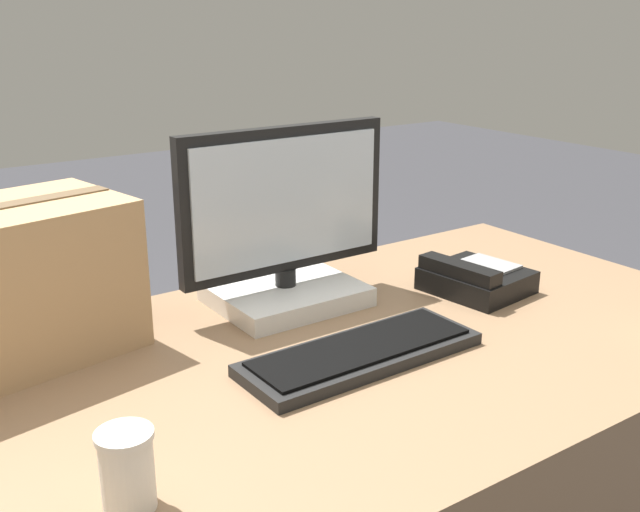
{
  "coord_description": "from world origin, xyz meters",
  "views": [
    {
      "loc": [
        -0.69,
        -1.01,
        1.34
      ],
      "look_at": [
        0.07,
        0.1,
        0.9
      ],
      "focal_mm": 42.0,
      "sensor_mm": 36.0,
      "label": 1
    }
  ],
  "objects_px": {
    "monitor": "(285,238)",
    "cardboard_box": "(12,283)",
    "paper_cup_left": "(127,470)",
    "desk_phone": "(475,279)",
    "keyboard": "(361,353)"
  },
  "relations": [
    {
      "from": "desk_phone",
      "to": "cardboard_box",
      "type": "height_order",
      "value": "cardboard_box"
    },
    {
      "from": "desk_phone",
      "to": "paper_cup_left",
      "type": "bearing_deg",
      "value": -169.35
    },
    {
      "from": "paper_cup_left",
      "to": "cardboard_box",
      "type": "xyz_separation_m",
      "value": [
        -0.0,
        0.53,
        0.08
      ]
    },
    {
      "from": "paper_cup_left",
      "to": "keyboard",
      "type": "bearing_deg",
      "value": 18.53
    },
    {
      "from": "desk_phone",
      "to": "cardboard_box",
      "type": "xyz_separation_m",
      "value": [
        -0.91,
        0.24,
        0.11
      ]
    },
    {
      "from": "keyboard",
      "to": "paper_cup_left",
      "type": "bearing_deg",
      "value": -162.16
    },
    {
      "from": "paper_cup_left",
      "to": "cardboard_box",
      "type": "height_order",
      "value": "cardboard_box"
    },
    {
      "from": "paper_cup_left",
      "to": "cardboard_box",
      "type": "relative_size",
      "value": 0.25
    },
    {
      "from": "monitor",
      "to": "desk_phone",
      "type": "bearing_deg",
      "value": -25.33
    },
    {
      "from": "desk_phone",
      "to": "keyboard",
      "type": "bearing_deg",
      "value": -170.21
    },
    {
      "from": "keyboard",
      "to": "paper_cup_left",
      "type": "relative_size",
      "value": 4.2
    },
    {
      "from": "paper_cup_left",
      "to": "desk_phone",
      "type": "bearing_deg",
      "value": 17.81
    },
    {
      "from": "desk_phone",
      "to": "monitor",
      "type": "bearing_deg",
      "value": 147.5
    },
    {
      "from": "cardboard_box",
      "to": "monitor",
      "type": "bearing_deg",
      "value": -6.41
    },
    {
      "from": "monitor",
      "to": "cardboard_box",
      "type": "relative_size",
      "value": 1.08
    }
  ]
}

